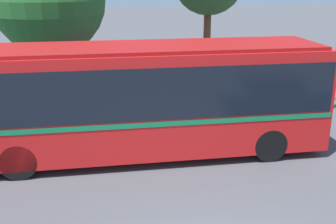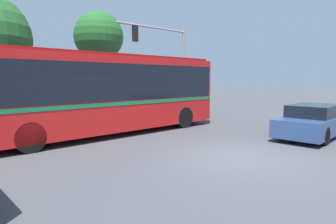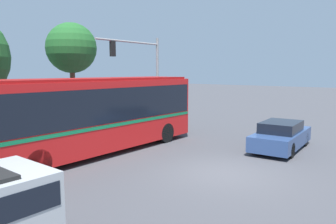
# 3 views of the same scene
# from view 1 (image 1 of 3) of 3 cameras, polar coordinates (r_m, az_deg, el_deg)

# --- Properties ---
(city_bus) EXTENTS (11.34, 2.67, 3.35)m
(city_bus) POSITION_cam_1_polar(r_m,az_deg,el_deg) (12.14, -4.50, 2.43)
(city_bus) COLOR red
(city_bus) RESTS_ON ground
(traffic_light_pole) EXTENTS (5.40, 0.24, 5.91)m
(traffic_light_pole) POSITION_cam_1_polar(r_m,az_deg,el_deg) (16.83, 18.96, 12.95)
(traffic_light_pole) COLOR gray
(traffic_light_pole) RESTS_ON ground
(flowering_hedge) EXTENTS (10.63, 1.48, 1.56)m
(flowering_hedge) POSITION_cam_1_polar(r_m,az_deg,el_deg) (16.74, 2.07, 2.92)
(flowering_hedge) COLOR #286028
(flowering_hedge) RESTS_ON ground
(street_tree_left) EXTENTS (4.60, 4.60, 6.63)m
(street_tree_left) POSITION_cam_1_polar(r_m,az_deg,el_deg) (17.92, -16.26, 14.77)
(street_tree_left) COLOR brown
(street_tree_left) RESTS_ON ground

